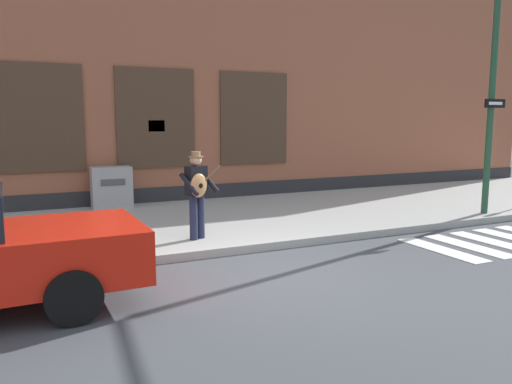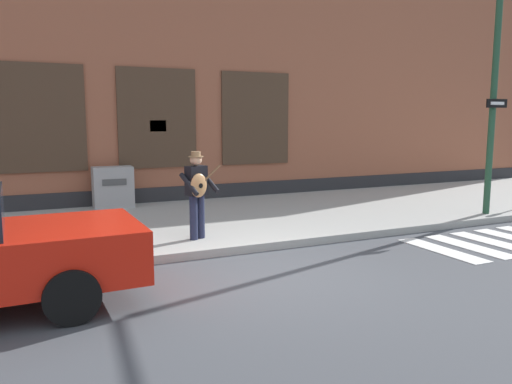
# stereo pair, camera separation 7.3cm
# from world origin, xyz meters

# --- Properties ---
(ground_plane) EXTENTS (160.00, 160.00, 0.00)m
(ground_plane) POSITION_xyz_m (0.00, 0.00, 0.00)
(ground_plane) COLOR #424449
(sidewalk) EXTENTS (28.00, 5.46, 0.15)m
(sidewalk) POSITION_xyz_m (0.00, 4.05, 0.07)
(sidewalk) COLOR #9E9E99
(sidewalk) RESTS_ON ground
(building_backdrop) EXTENTS (28.00, 4.06, 7.54)m
(building_backdrop) POSITION_xyz_m (-0.00, 8.78, 3.76)
(building_backdrop) COLOR #99563D
(building_backdrop) RESTS_ON ground
(busker) EXTENTS (0.78, 0.67, 1.64)m
(busker) POSITION_xyz_m (-0.42, 2.15, 1.08)
(busker) COLOR #1E233D
(busker) RESTS_ON sidewalk
(utility_box) EXTENTS (0.99, 0.53, 1.05)m
(utility_box) POSITION_xyz_m (-1.30, 6.33, 0.67)
(utility_box) COLOR #9E9E9E
(utility_box) RESTS_ON sidewalk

